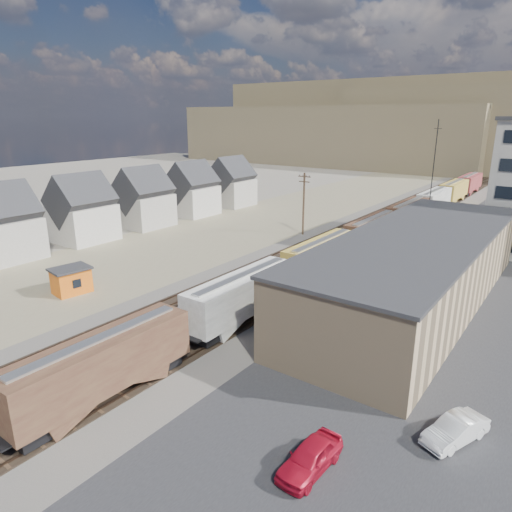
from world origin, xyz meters
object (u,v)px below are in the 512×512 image
Objects in this scene: maintenance_shed at (71,280)px; parked_car_white at (455,430)px; freight_train at (392,221)px; utility_pole_north at (304,202)px; parked_car_red at (310,458)px.

maintenance_shed reaches higher than parked_car_white.
maintenance_shed is at bearing -158.22° from parked_car_white.
freight_train reaches higher than parked_car_white.
maintenance_shed is (-19.57, -43.10, -1.31)m from freight_train.
freight_train is 27.49× the size of maintenance_shed.
utility_pole_north reaches higher than parked_car_white.
freight_train is at bearing 108.76° from parked_car_red.
freight_train reaches higher than parked_car_red.
maintenance_shed is 0.96× the size of parked_car_white.
parked_car_white is at bearing -48.91° from utility_pole_north.
parked_car_red is 9.14m from parked_car_white.
utility_pole_north is at bearing 153.37° from parked_car_white.
maintenance_shed is 34.76m from parked_car_red.
utility_pole_north reaches higher than freight_train.
utility_pole_north reaches higher than maintenance_shed.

